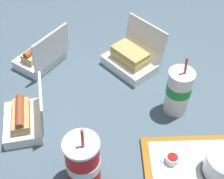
{
  "coord_description": "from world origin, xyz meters",
  "views": [
    {
      "loc": [
        0.05,
        -0.76,
        0.84
      ],
      "look_at": [
        0.0,
        0.04,
        0.05
      ],
      "focal_mm": 50.0,
      "sensor_mm": 36.0,
      "label": 1
    }
  ],
  "objects_px": {
    "cake_container": "(224,165)",
    "ketchup_cup": "(172,159)",
    "clamshell_hotdog_left": "(25,118)",
    "soda_cup_corner": "(178,91)",
    "plastic_fork": "(177,155)",
    "food_tray": "(206,172)",
    "clamshell_sandwich_center": "(131,58)",
    "clamshell_hotdog_right": "(41,56)",
    "soda_cup_front": "(83,161)"
  },
  "relations": [
    {
      "from": "food_tray",
      "to": "plastic_fork",
      "type": "bearing_deg",
      "value": 150.74
    },
    {
      "from": "plastic_fork",
      "to": "soda_cup_corner",
      "type": "bearing_deg",
      "value": 60.69
    },
    {
      "from": "food_tray",
      "to": "clamshell_hotdog_left",
      "type": "height_order",
      "value": "clamshell_hotdog_left"
    },
    {
      "from": "food_tray",
      "to": "cake_container",
      "type": "relative_size",
      "value": 3.32
    },
    {
      "from": "food_tray",
      "to": "clamshell_sandwich_center",
      "type": "relative_size",
      "value": 1.5
    },
    {
      "from": "food_tray",
      "to": "clamshell_sandwich_center",
      "type": "distance_m",
      "value": 0.53
    },
    {
      "from": "plastic_fork",
      "to": "clamshell_hotdog_right",
      "type": "bearing_deg",
      "value": 114.49
    },
    {
      "from": "plastic_fork",
      "to": "clamshell_sandwich_center",
      "type": "xyz_separation_m",
      "value": [
        -0.15,
        0.43,
        0.03
      ]
    },
    {
      "from": "clamshell_hotdog_right",
      "to": "ketchup_cup",
      "type": "bearing_deg",
      "value": -42.3
    },
    {
      "from": "plastic_fork",
      "to": "clamshell_sandwich_center",
      "type": "height_order",
      "value": "clamshell_sandwich_center"
    },
    {
      "from": "ketchup_cup",
      "to": "plastic_fork",
      "type": "distance_m",
      "value": 0.03
    },
    {
      "from": "cake_container",
      "to": "clamshell_hotdog_left",
      "type": "height_order",
      "value": "clamshell_hotdog_left"
    },
    {
      "from": "clamshell_hotdog_left",
      "to": "cake_container",
      "type": "bearing_deg",
      "value": -13.33
    },
    {
      "from": "clamshell_hotdog_right",
      "to": "soda_cup_corner",
      "type": "height_order",
      "value": "soda_cup_corner"
    },
    {
      "from": "clamshell_hotdog_left",
      "to": "soda_cup_corner",
      "type": "height_order",
      "value": "soda_cup_corner"
    },
    {
      "from": "soda_cup_front",
      "to": "plastic_fork",
      "type": "bearing_deg",
      "value": 15.6
    },
    {
      "from": "ketchup_cup",
      "to": "soda_cup_corner",
      "type": "bearing_deg",
      "value": 82.48
    },
    {
      "from": "clamshell_hotdog_left",
      "to": "soda_cup_front",
      "type": "relative_size",
      "value": 0.92
    },
    {
      "from": "plastic_fork",
      "to": "soda_cup_corner",
      "type": "xyz_separation_m",
      "value": [
        0.01,
        0.21,
        0.08
      ]
    },
    {
      "from": "food_tray",
      "to": "plastic_fork",
      "type": "distance_m",
      "value": 0.1
    },
    {
      "from": "clamshell_hotdog_left",
      "to": "clamshell_hotdog_right",
      "type": "height_order",
      "value": "clamshell_hotdog_right"
    },
    {
      "from": "plastic_fork",
      "to": "clamshell_hotdog_left",
      "type": "height_order",
      "value": "clamshell_hotdog_left"
    },
    {
      "from": "food_tray",
      "to": "plastic_fork",
      "type": "xyz_separation_m",
      "value": [
        -0.08,
        0.05,
        0.01
      ]
    },
    {
      "from": "ketchup_cup",
      "to": "cake_container",
      "type": "bearing_deg",
      "value": -10.9
    },
    {
      "from": "cake_container",
      "to": "soda_cup_front",
      "type": "height_order",
      "value": "soda_cup_front"
    },
    {
      "from": "clamshell_sandwich_center",
      "to": "food_tray",
      "type": "bearing_deg",
      "value": -64.12
    },
    {
      "from": "soda_cup_corner",
      "to": "clamshell_hotdog_left",
      "type": "bearing_deg",
      "value": -167.8
    },
    {
      "from": "ketchup_cup",
      "to": "clamshell_hotdog_right",
      "type": "distance_m",
      "value": 0.67
    },
    {
      "from": "clamshell_hotdog_right",
      "to": "soda_cup_front",
      "type": "xyz_separation_m",
      "value": [
        0.24,
        -0.51,
        0.04
      ]
    },
    {
      "from": "clamshell_hotdog_left",
      "to": "food_tray",
      "type": "bearing_deg",
      "value": -14.12
    },
    {
      "from": "cake_container",
      "to": "clamshell_sandwich_center",
      "type": "xyz_separation_m",
      "value": [
        -0.27,
        0.48,
        -0.0
      ]
    },
    {
      "from": "clamshell_hotdog_right",
      "to": "soda_cup_corner",
      "type": "xyz_separation_m",
      "value": [
        0.53,
        -0.22,
        0.05
      ]
    },
    {
      "from": "clamshell_hotdog_left",
      "to": "soda_cup_front",
      "type": "distance_m",
      "value": 0.28
    },
    {
      "from": "plastic_fork",
      "to": "clamshell_hotdog_right",
      "type": "relative_size",
      "value": 0.46
    },
    {
      "from": "clamshell_sandwich_center",
      "to": "clamshell_hotdog_right",
      "type": "xyz_separation_m",
      "value": [
        -0.37,
        0.0,
        -0.0
      ]
    },
    {
      "from": "food_tray",
      "to": "cake_container",
      "type": "height_order",
      "value": "cake_container"
    },
    {
      "from": "plastic_fork",
      "to": "cake_container",
      "type": "bearing_deg",
      "value": -46.58
    },
    {
      "from": "cake_container",
      "to": "clamshell_hotdog_right",
      "type": "bearing_deg",
      "value": 143.17
    },
    {
      "from": "cake_container",
      "to": "soda_cup_corner",
      "type": "height_order",
      "value": "soda_cup_corner"
    },
    {
      "from": "food_tray",
      "to": "soda_cup_corner",
      "type": "bearing_deg",
      "value": 105.4
    },
    {
      "from": "food_tray",
      "to": "cake_container",
      "type": "bearing_deg",
      "value": -2.31
    },
    {
      "from": "cake_container",
      "to": "plastic_fork",
      "type": "bearing_deg",
      "value": 158.93
    },
    {
      "from": "plastic_fork",
      "to": "clamshell_hotdog_right",
      "type": "xyz_separation_m",
      "value": [
        -0.51,
        0.43,
        0.03
      ]
    },
    {
      "from": "clamshell_hotdog_left",
      "to": "clamshell_hotdog_right",
      "type": "relative_size",
      "value": 0.87
    },
    {
      "from": "cake_container",
      "to": "ketchup_cup",
      "type": "xyz_separation_m",
      "value": [
        -0.14,
        0.03,
        -0.02
      ]
    },
    {
      "from": "food_tray",
      "to": "ketchup_cup",
      "type": "bearing_deg",
      "value": 165.58
    },
    {
      "from": "soda_cup_corner",
      "to": "plastic_fork",
      "type": "bearing_deg",
      "value": -93.8
    },
    {
      "from": "clamshell_hotdog_left",
      "to": "soda_cup_corner",
      "type": "relative_size",
      "value": 0.89
    },
    {
      "from": "soda_cup_front",
      "to": "soda_cup_corner",
      "type": "bearing_deg",
      "value": 44.53
    },
    {
      "from": "clamshell_hotdog_left",
      "to": "clamshell_sandwich_center",
      "type": "xyz_separation_m",
      "value": [
        0.35,
        0.33,
        0.0
      ]
    }
  ]
}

